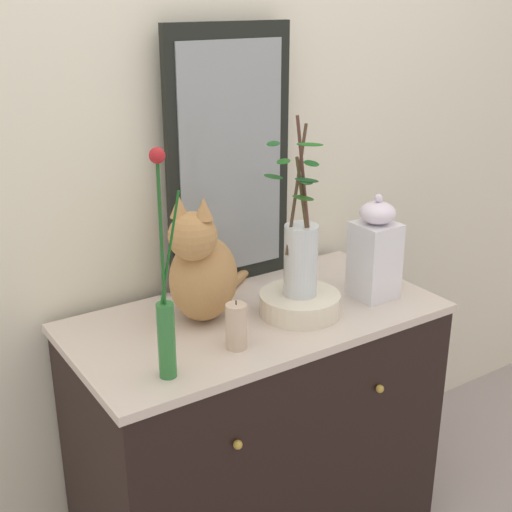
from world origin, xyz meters
TOP-DOWN VIEW (x-y plane):
  - wall_back at (0.00, 0.35)m, footprint 4.40×0.08m
  - sideboard at (0.00, -0.00)m, footprint 1.08×0.57m
  - mirror_leaning at (0.07, 0.25)m, footprint 0.42×0.03m
  - cat_sitting at (-0.14, 0.06)m, footprint 0.42×0.35m
  - vase_slim_green at (-0.37, -0.17)m, footprint 0.07×0.04m
  - bowl_porcelain at (0.11, -0.06)m, footprint 0.23×0.23m
  - vase_glass_clear at (0.11, -0.06)m, footprint 0.12×0.23m
  - jar_lidded_porcelain at (0.37, -0.09)m, footprint 0.12×0.12m
  - candle_pillar at (-0.15, -0.14)m, footprint 0.06×0.06m

SIDE VIEW (x-z plane):
  - sideboard at x=0.00m, z-range 0.00..0.85m
  - bowl_porcelain at x=0.11m, z-range 0.84..0.91m
  - candle_pillar at x=-0.15m, z-range 0.84..0.97m
  - jar_lidded_porcelain at x=0.37m, z-range 0.83..1.15m
  - cat_sitting at x=-0.14m, z-range 0.81..1.18m
  - vase_slim_green at x=-0.37m, z-range 0.73..1.29m
  - vase_glass_clear at x=0.11m, z-range 0.78..1.29m
  - mirror_leaning at x=0.07m, z-range 0.84..1.64m
  - wall_back at x=0.00m, z-range 0.00..2.60m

